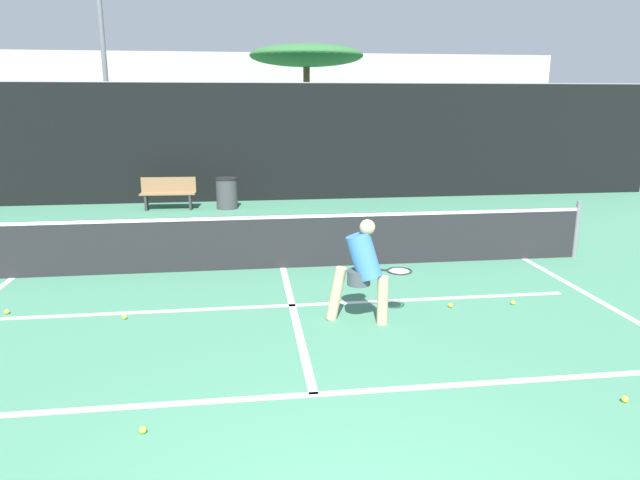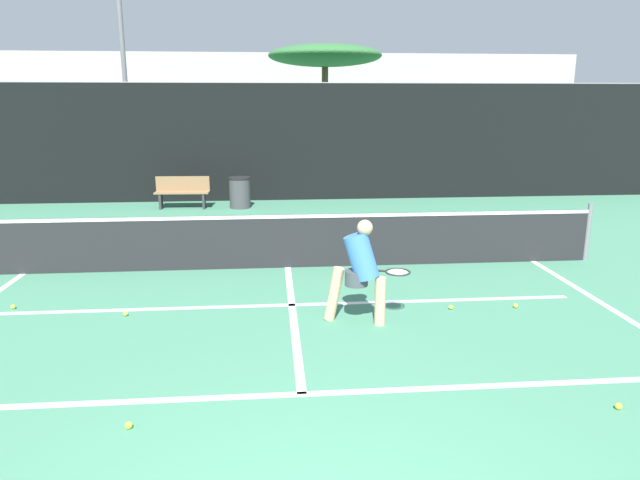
% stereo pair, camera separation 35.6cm
% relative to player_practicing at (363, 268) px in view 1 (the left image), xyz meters
% --- Properties ---
extents(court_baseline_near, '(11.00, 0.10, 0.01)m').
position_rel_player_practicing_xyz_m(court_baseline_near, '(-0.87, -1.85, -0.75)').
color(court_baseline_near, white).
rests_on(court_baseline_near, ground).
extents(court_service_line, '(8.25, 0.10, 0.01)m').
position_rel_player_practicing_xyz_m(court_service_line, '(-0.87, 0.74, -0.75)').
color(court_service_line, white).
rests_on(court_service_line, ground).
extents(court_center_mark, '(0.10, 4.50, 0.01)m').
position_rel_player_practicing_xyz_m(court_center_mark, '(-0.87, 0.40, -0.75)').
color(court_center_mark, white).
rests_on(court_center_mark, ground).
extents(court_sideline_right, '(0.10, 5.50, 0.01)m').
position_rel_player_practicing_xyz_m(court_sideline_right, '(3.64, 0.40, -0.75)').
color(court_sideline_right, white).
rests_on(court_sideline_right, ground).
extents(net, '(11.09, 0.09, 1.07)m').
position_rel_player_practicing_xyz_m(net, '(-0.87, 2.65, -0.24)').
color(net, slate).
rests_on(net, ground).
extents(fence_back, '(24.00, 0.06, 3.38)m').
position_rel_player_practicing_xyz_m(fence_back, '(-0.87, 9.72, 0.93)').
color(fence_back, black).
rests_on(fence_back, ground).
extents(player_practicing, '(1.22, 0.48, 1.41)m').
position_rel_player_practicing_xyz_m(player_practicing, '(0.00, 0.00, 0.00)').
color(player_practicing, '#DBAD84').
rests_on(player_practicing, ground).
extents(tennis_ball_scattered_0, '(0.07, 0.07, 0.07)m').
position_rel_player_practicing_xyz_m(tennis_ball_scattered_0, '(-4.82, 0.92, -0.72)').
color(tennis_ball_scattered_0, '#D1E033').
rests_on(tennis_ball_scattered_0, ground).
extents(tennis_ball_scattered_2, '(0.07, 0.07, 0.07)m').
position_rel_player_practicing_xyz_m(tennis_ball_scattered_2, '(2.13, -2.40, -0.72)').
color(tennis_ball_scattered_2, '#D1E033').
rests_on(tennis_ball_scattered_2, ground).
extents(tennis_ball_scattered_4, '(0.07, 0.07, 0.07)m').
position_rel_player_practicing_xyz_m(tennis_ball_scattered_4, '(2.30, 0.34, -0.72)').
color(tennis_ball_scattered_4, '#D1E033').
rests_on(tennis_ball_scattered_4, ground).
extents(tennis_ball_scattered_5, '(0.07, 0.07, 0.07)m').
position_rel_player_practicing_xyz_m(tennis_ball_scattered_5, '(-3.16, 0.50, -0.72)').
color(tennis_ball_scattered_5, '#D1E033').
rests_on(tennis_ball_scattered_5, ground).
extents(tennis_ball_scattered_6, '(0.07, 0.07, 0.07)m').
position_rel_player_practicing_xyz_m(tennis_ball_scattered_6, '(-2.46, -2.33, -0.72)').
color(tennis_ball_scattered_6, '#D1E033').
rests_on(tennis_ball_scattered_6, ground).
extents(tennis_ball_scattered_7, '(0.07, 0.07, 0.07)m').
position_rel_player_practicing_xyz_m(tennis_ball_scattered_7, '(1.37, 0.36, -0.72)').
color(tennis_ball_scattered_7, '#D1E033').
rests_on(tennis_ball_scattered_7, ground).
extents(courtside_bench, '(1.47, 0.44, 0.86)m').
position_rel_player_practicing_xyz_m(courtside_bench, '(-3.54, 8.62, -0.29)').
color(courtside_bench, olive).
rests_on(courtside_bench, ground).
extents(trash_bin, '(0.60, 0.60, 0.84)m').
position_rel_player_practicing_xyz_m(trash_bin, '(-1.99, 8.52, -0.33)').
color(trash_bin, '#3F3F42').
rests_on(trash_bin, ground).
extents(parked_car, '(1.65, 4.45, 1.37)m').
position_rel_player_practicing_xyz_m(parked_car, '(-0.33, 12.70, -0.17)').
color(parked_car, black).
rests_on(parked_car, ground).
extents(floodlight_mast, '(1.10, 0.24, 8.52)m').
position_rel_player_practicing_xyz_m(floodlight_mast, '(-5.86, 12.94, 4.66)').
color(floodlight_mast, slate).
rests_on(floodlight_mast, ground).
extents(tree_west, '(4.79, 4.79, 5.15)m').
position_rel_player_practicing_xyz_m(tree_west, '(1.25, 17.95, 3.91)').
color(tree_west, brown).
rests_on(tree_west, ground).
extents(building_far, '(36.00, 2.40, 5.52)m').
position_rel_player_practicing_xyz_m(building_far, '(-0.87, 28.14, 2.01)').
color(building_far, '#B2ADA3').
rests_on(building_far, ground).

